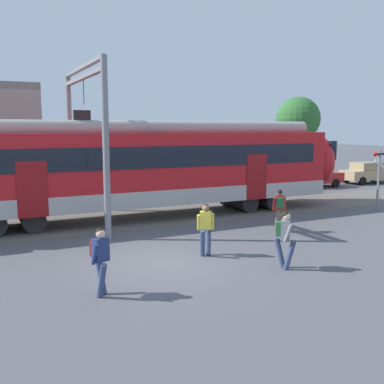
{
  "coord_description": "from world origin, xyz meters",
  "views": [
    {
      "loc": [
        -5.03,
        -12.05,
        3.99
      ],
      "look_at": [
        2.35,
        3.04,
        1.6
      ],
      "focal_mm": 42.0,
      "sensor_mm": 36.0,
      "label": 1
    }
  ],
  "objects": [
    {
      "name": "crossing_signal",
      "position": [
        12.76,
        3.52,
        2.01
      ],
      "size": [
        0.96,
        0.22,
        3.0
      ],
      "color": "gray",
      "rests_on": "ground"
    },
    {
      "name": "catenary_gantry",
      "position": [
        -0.78,
        6.76,
        4.31
      ],
      "size": [
        0.24,
        6.64,
        6.53
      ],
      "color": "gray",
      "rests_on": "ground"
    },
    {
      "name": "pedestrian_red",
      "position": [
        5.51,
        1.8,
        0.99
      ],
      "size": [
        0.66,
        0.57,
        1.67
      ],
      "color": "#6B6051",
      "rests_on": "ground"
    },
    {
      "name": "ground_plane",
      "position": [
        0.0,
        0.0,
        0.0
      ],
      "size": [
        160.0,
        160.0,
        0.0
      ],
      "primitive_type": "plane",
      "color": "#515156"
    },
    {
      "name": "pedestrian_navy",
      "position": [
        -2.45,
        -1.81,
        0.99
      ],
      "size": [
        0.53,
        0.71,
        1.67
      ],
      "color": "navy",
      "rests_on": "ground"
    },
    {
      "name": "pedestrian_yellow",
      "position": [
        1.41,
        0.13,
        0.99
      ],
      "size": [
        0.66,
        0.56,
        1.67
      ],
      "color": "navy",
      "rests_on": "ground"
    },
    {
      "name": "pedestrian_grey",
      "position": [
        2.8,
        -2.03,
        0.99
      ],
      "size": [
        0.52,
        0.67,
        1.67
      ],
      "color": "navy",
      "rests_on": "ground"
    },
    {
      "name": "parked_car_tan",
      "position": [
        20.84,
        11.64,
        0.78
      ],
      "size": [
        4.07,
        1.9,
        1.54
      ],
      "color": "tan",
      "rests_on": "ground"
    },
    {
      "name": "parked_car_red",
      "position": [
        15.73,
        11.58,
        0.78
      ],
      "size": [
        4.01,
        1.78,
        1.54
      ],
      "color": "#B22323",
      "rests_on": "ground"
    },
    {
      "name": "street_tree_right",
      "position": [
        18.37,
        16.62,
        4.7
      ],
      "size": [
        3.49,
        3.49,
        6.47
      ],
      "color": "brown",
      "rests_on": "ground"
    }
  ]
}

